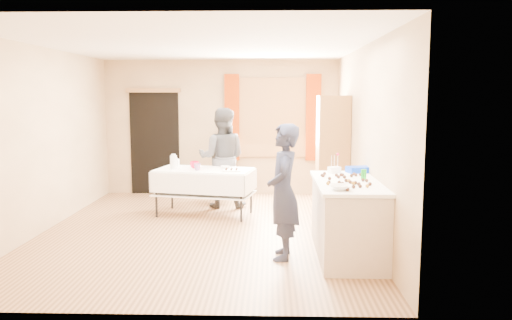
{
  "coord_description": "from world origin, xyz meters",
  "views": [
    {
      "loc": [
        0.97,
        -6.91,
        1.92
      ],
      "look_at": [
        0.76,
        0.0,
        1.02
      ],
      "focal_mm": 35.0,
      "sensor_mm": 36.0,
      "label": 1
    }
  ],
  "objects_px": {
    "counter": "(347,219)",
    "party_table": "(204,188)",
    "cabinet": "(332,154)",
    "girl": "(283,192)",
    "woman": "(222,158)",
    "chair": "(225,184)"
  },
  "relations": [
    {
      "from": "woman",
      "to": "girl",
      "type": "bearing_deg",
      "value": 112.73
    },
    {
      "from": "party_table",
      "to": "woman",
      "type": "relative_size",
      "value": 0.98
    },
    {
      "from": "counter",
      "to": "party_table",
      "type": "distance_m",
      "value": 2.82
    },
    {
      "from": "cabinet",
      "to": "woman",
      "type": "distance_m",
      "value": 1.88
    },
    {
      "from": "counter",
      "to": "girl",
      "type": "relative_size",
      "value": 1.03
    },
    {
      "from": "cabinet",
      "to": "woman",
      "type": "xyz_separation_m",
      "value": [
        -1.86,
        0.25,
        -0.1
      ]
    },
    {
      "from": "counter",
      "to": "chair",
      "type": "height_order",
      "value": "chair"
    },
    {
      "from": "girl",
      "to": "party_table",
      "type": "bearing_deg",
      "value": -148.58
    },
    {
      "from": "cabinet",
      "to": "woman",
      "type": "bearing_deg",
      "value": 172.24
    },
    {
      "from": "counter",
      "to": "chair",
      "type": "relative_size",
      "value": 1.58
    },
    {
      "from": "chair",
      "to": "woman",
      "type": "height_order",
      "value": "woman"
    },
    {
      "from": "chair",
      "to": "girl",
      "type": "relative_size",
      "value": 0.65
    },
    {
      "from": "cabinet",
      "to": "counter",
      "type": "xyz_separation_m",
      "value": [
        -0.1,
        -2.36,
        -0.51
      ]
    },
    {
      "from": "woman",
      "to": "counter",
      "type": "bearing_deg",
      "value": 126.87
    },
    {
      "from": "party_table",
      "to": "girl",
      "type": "bearing_deg",
      "value": -48.81
    },
    {
      "from": "party_table",
      "to": "girl",
      "type": "relative_size",
      "value": 1.05
    },
    {
      "from": "counter",
      "to": "girl",
      "type": "bearing_deg",
      "value": -171.2
    },
    {
      "from": "counter",
      "to": "woman",
      "type": "height_order",
      "value": "woman"
    },
    {
      "from": "cabinet",
      "to": "party_table",
      "type": "bearing_deg",
      "value": -170.4
    },
    {
      "from": "cabinet",
      "to": "girl",
      "type": "bearing_deg",
      "value": -109.44
    },
    {
      "from": "girl",
      "to": "woman",
      "type": "bearing_deg",
      "value": -158.52
    },
    {
      "from": "counter",
      "to": "party_table",
      "type": "relative_size",
      "value": 0.98
    }
  ]
}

